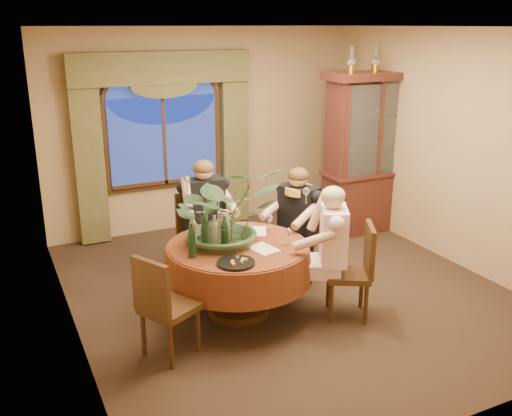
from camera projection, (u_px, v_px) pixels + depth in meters
name	position (u px, v px, depth m)	size (l,w,h in m)	color
floor	(286.00, 289.00, 6.37)	(5.00, 5.00, 0.00)	black
wall_back	(203.00, 129.00, 8.08)	(4.50, 4.50, 0.00)	#9C7C52
wall_right	(452.00, 148.00, 6.86)	(5.00, 5.00, 0.00)	#9C7C52
ceiling	(291.00, 27.00, 5.50)	(5.00, 5.00, 0.00)	white
window	(164.00, 141.00, 7.80)	(1.62, 0.10, 1.32)	navy
arched_transom	(161.00, 83.00, 7.56)	(1.60, 0.06, 0.44)	navy
drapery_left	(89.00, 157.00, 7.37)	(0.38, 0.14, 2.32)	#4E4B26
drapery_right	(234.00, 144.00, 8.22)	(0.38, 0.14, 2.32)	#4E4B26
swag_valance	(162.00, 68.00, 7.43)	(2.45, 0.16, 0.42)	#4E4B26
dining_table	(238.00, 279.00, 5.75)	(1.50, 1.50, 0.75)	maroon
china_cabinet	(370.00, 154.00, 7.92)	(1.37, 0.54, 2.22)	#3A1713
oil_lamp_left	(352.00, 59.00, 7.36)	(0.11, 0.11, 0.34)	#A5722D
oil_lamp_center	(376.00, 59.00, 7.52)	(0.11, 0.11, 0.34)	#A5722D
oil_lamp_right	(399.00, 58.00, 7.68)	(0.11, 0.11, 0.34)	#A5722D
chair_right	(348.00, 272.00, 5.67)	(0.42, 0.42, 0.96)	black
chair_back_right	(292.00, 242.00, 6.44)	(0.42, 0.42, 0.96)	black
chair_back	(200.00, 236.00, 6.60)	(0.42, 0.42, 0.96)	black
chair_front_left	(170.00, 305.00, 4.99)	(0.42, 0.42, 0.96)	black
person_pink	(333.00, 252.00, 5.62)	(0.49, 0.45, 1.36)	beige
person_back	(204.00, 219.00, 6.53)	(0.50, 0.46, 1.40)	black
person_scarf	(298.00, 225.00, 6.39)	(0.48, 0.44, 1.35)	black
stoneware_vase	(224.00, 226.00, 5.70)	(0.16, 0.16, 0.31)	#8C705D
centerpiece_plant	(224.00, 177.00, 5.51)	(1.08, 1.20, 0.94)	#365131
olive_bowl	(242.00, 243.00, 5.61)	(0.15, 0.15, 0.05)	#4A5428
cheese_platter	(236.00, 263.00, 5.17)	(0.35, 0.35, 0.02)	black
wine_bottle_0	(192.00, 241.00, 5.27)	(0.07, 0.07, 0.33)	black
wine_bottle_1	(205.00, 236.00, 5.39)	(0.07, 0.07, 0.33)	black
wine_bottle_2	(193.00, 231.00, 5.52)	(0.07, 0.07, 0.33)	tan
wine_bottle_3	(205.00, 228.00, 5.60)	(0.07, 0.07, 0.33)	black
wine_bottle_4	(225.00, 233.00, 5.47)	(0.07, 0.07, 0.33)	black
wine_bottle_5	(215.00, 232.00, 5.50)	(0.07, 0.07, 0.33)	tan
tasting_paper_0	(263.00, 249.00, 5.52)	(0.21, 0.30, 0.00)	white
tasting_paper_1	(256.00, 231.00, 5.98)	(0.21, 0.30, 0.00)	white
wine_glass_person_pink	(289.00, 236.00, 5.59)	(0.07, 0.07, 0.18)	silver
wine_glass_person_back	(220.00, 221.00, 6.04)	(0.07, 0.07, 0.18)	silver
wine_glass_person_scarf	(270.00, 223.00, 5.97)	(0.07, 0.07, 0.18)	silver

